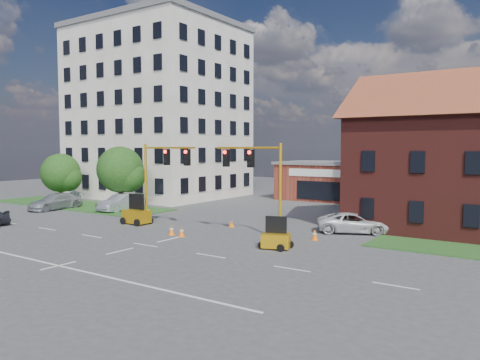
{
  "coord_description": "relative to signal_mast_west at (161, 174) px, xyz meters",
  "views": [
    {
      "loc": [
        20.48,
        -20.02,
        5.93
      ],
      "look_at": [
        0.18,
        10.0,
        3.39
      ],
      "focal_mm": 35.0,
      "sensor_mm": 36.0,
      "label": 1
    }
  ],
  "objects": [
    {
      "name": "ground",
      "position": [
        4.36,
        -6.0,
        -3.92
      ],
      "size": [
        120.0,
        120.0,
        0.0
      ],
      "primitive_type": "plane",
      "color": "#3E3E40",
      "rests_on": "ground"
    },
    {
      "name": "grass_verge_nw",
      "position": [
        -15.64,
        4.0,
        -3.88
      ],
      "size": [
        22.0,
        6.0,
        0.08
      ],
      "primitive_type": "cube",
      "color": "#214D1D",
      "rests_on": "ground"
    },
    {
      "name": "lane_markings",
      "position": [
        4.36,
        -9.0,
        -3.91
      ],
      "size": [
        60.0,
        36.0,
        0.01
      ],
      "primitive_type": null,
      "color": "silver",
      "rests_on": "ground"
    },
    {
      "name": "office_block",
      "position": [
        -15.64,
        15.91,
        6.39
      ],
      "size": [
        18.4,
        15.4,
        20.6
      ],
      "color": "beige",
      "rests_on": "ground"
    },
    {
      "name": "brick_shop",
      "position": [
        4.36,
        23.99,
        -1.76
      ],
      "size": [
        12.4,
        8.4,
        4.3
      ],
      "color": "maroon",
      "rests_on": "ground"
    },
    {
      "name": "tree_large",
      "position": [
        11.27,
        21.08,
        2.04
      ],
      "size": [
        8.45,
        8.05,
        10.25
      ],
      "color": "#341F13",
      "rests_on": "ground"
    },
    {
      "name": "tree_nw_front",
      "position": [
        -9.42,
        4.58,
        -0.27
      ],
      "size": [
        4.64,
        4.42,
        6.02
      ],
      "color": "#341F13",
      "rests_on": "ground"
    },
    {
      "name": "tree_nw_rear",
      "position": [
        -19.43,
        5.08,
        -0.89
      ],
      "size": [
        4.41,
        4.2,
        5.27
      ],
      "color": "#341F13",
      "rests_on": "ground"
    },
    {
      "name": "signal_mast_west",
      "position": [
        0.0,
        0.0,
        0.0
      ],
      "size": [
        5.3,
        0.6,
        6.2
      ],
      "color": "#979892",
      "rests_on": "ground"
    },
    {
      "name": "signal_mast_east",
      "position": [
        8.71,
        0.0,
        0.0
      ],
      "size": [
        5.3,
        0.6,
        6.2
      ],
      "color": "#979892",
      "rests_on": "ground"
    },
    {
      "name": "trailer_west",
      "position": [
        -1.87,
        -0.8,
        -3.22
      ],
      "size": [
        1.97,
        1.31,
        2.24
      ],
      "rotation": [
        0.0,
        0.0,
        0.0
      ],
      "color": "orange",
      "rests_on": "ground"
    },
    {
      "name": "trailer_east",
      "position": [
        11.46,
        -2.46,
        -3.35
      ],
      "size": [
        1.88,
        1.56,
        1.83
      ],
      "rotation": [
        0.0,
        0.0,
        0.35
      ],
      "color": "orange",
      "rests_on": "ground"
    },
    {
      "name": "cone_a",
      "position": [
        3.45,
        -2.68,
        -3.58
      ],
      "size": [
        0.4,
        0.4,
        0.7
      ],
      "color": "orange",
      "rests_on": "ground"
    },
    {
      "name": "cone_b",
      "position": [
        5.0,
        2.19,
        -3.58
      ],
      "size": [
        0.4,
        0.4,
        0.7
      ],
      "color": "orange",
      "rests_on": "ground"
    },
    {
      "name": "cone_c",
      "position": [
        4.47,
        -2.8,
        -3.58
      ],
      "size": [
        0.4,
        0.4,
        0.7
      ],
      "color": "orange",
      "rests_on": "ground"
    },
    {
      "name": "cone_d",
      "position": [
        12.26,
        1.13,
        -3.58
      ],
      "size": [
        0.4,
        0.4,
        0.7
      ],
      "color": "orange",
      "rests_on": "ground"
    },
    {
      "name": "pickup_white",
      "position": [
        13.42,
        5.02,
        -3.22
      ],
      "size": [
        5.54,
        4.15,
        1.4
      ],
      "primitive_type": "imported",
      "rotation": [
        0.0,
        0.0,
        1.99
      ],
      "color": "silver",
      "rests_on": "ground"
    },
    {
      "name": "sedan_silver_front",
      "position": [
        -8.64,
        3.68,
        -3.13
      ],
      "size": [
        1.97,
        4.87,
        1.57
      ],
      "primitive_type": "imported",
      "rotation": [
        0.0,
        0.0,
        0.06
      ],
      "color": "#B2B5BA",
      "rests_on": "ground"
    },
    {
      "name": "sedan_silver_rear",
      "position": [
        -14.65,
        0.86,
        -3.16
      ],
      "size": [
        2.18,
        5.28,
        1.53
      ],
      "primitive_type": "imported",
      "rotation": [
        0.0,
        0.0,
        0.01
      ],
      "color": "#B2B5BA",
      "rests_on": "ground"
    }
  ]
}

